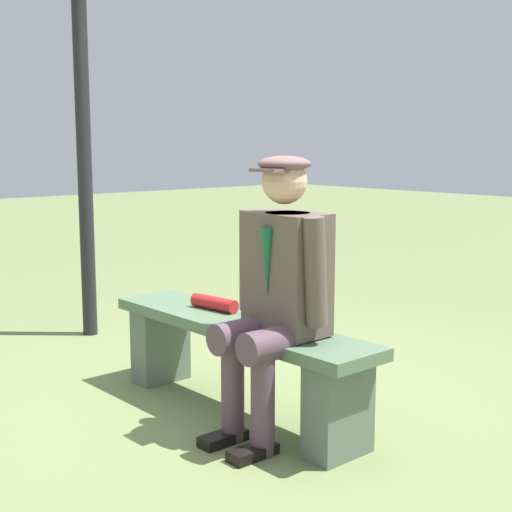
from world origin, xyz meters
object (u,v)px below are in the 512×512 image
Objects in this scene: seated_man at (277,286)px; bench at (237,351)px; lamp_post at (82,89)px; rolled_magazine at (214,303)px.

bench is at bearing -9.45° from seated_man.
seated_man is (-0.37, 0.06, 0.41)m from bench.
bench is 0.55m from seated_man.
lamp_post is at bearing -6.15° from bench.
seated_man is at bearing 170.55° from bench.
lamp_post reaches higher than rolled_magazine.
rolled_magazine is (0.26, -0.05, 0.20)m from bench.
lamp_post reaches higher than bench.
rolled_magazine is 0.10× the size of lamp_post.
lamp_post is (2.31, -0.27, 1.03)m from seated_man.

